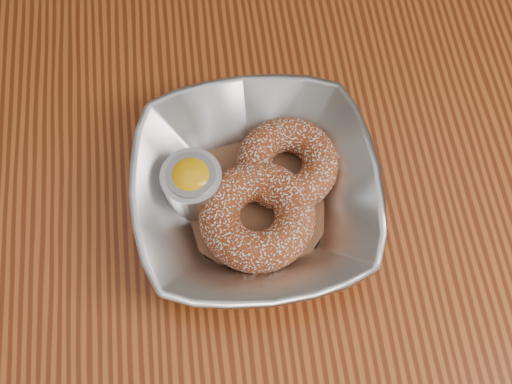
{
  "coord_description": "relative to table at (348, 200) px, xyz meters",
  "views": [
    {
      "loc": [
        -0.14,
        -0.26,
        1.3
      ],
      "look_at": [
        -0.11,
        -0.03,
        0.78
      ],
      "focal_mm": 42.0,
      "sensor_mm": 36.0,
      "label": 1
    }
  ],
  "objects": [
    {
      "name": "table",
      "position": [
        0.0,
        0.0,
        0.0
      ],
      "size": [
        1.2,
        0.8,
        0.75
      ],
      "color": "brown",
      "rests_on": "ground_plane"
    },
    {
      "name": "donut_back",
      "position": [
        -0.08,
        -0.01,
        0.13
      ],
      "size": [
        0.1,
        0.1,
        0.03
      ],
      "primitive_type": "torus",
      "rotation": [
        0.0,
        0.0,
        0.0
      ],
      "color": "maroon",
      "rests_on": "parchment"
    },
    {
      "name": "serving_bowl",
      "position": [
        -0.11,
        -0.03,
        0.13
      ],
      "size": [
        0.23,
        0.23,
        0.06
      ],
      "primitive_type": "imported",
      "color": "#B3B5BA",
      "rests_on": "table"
    },
    {
      "name": "ground_plane",
      "position": [
        0.0,
        0.0,
        -0.65
      ],
      "size": [
        4.0,
        4.0,
        0.0
      ],
      "primitive_type": "plane",
      "color": "#565659",
      "rests_on": "ground"
    },
    {
      "name": "parchment",
      "position": [
        -0.11,
        -0.03,
        0.11
      ],
      "size": [
        0.2,
        0.2,
        0.0
      ],
      "primitive_type": "cube",
      "rotation": [
        0.0,
        0.0,
        0.88
      ],
      "color": "brown",
      "rests_on": "table"
    },
    {
      "name": "ramekin",
      "position": [
        -0.17,
        -0.02,
        0.13
      ],
      "size": [
        0.06,
        0.06,
        0.05
      ],
      "color": "#B3B5BA",
      "rests_on": "table"
    },
    {
      "name": "donut_front",
      "position": [
        -0.11,
        -0.06,
        0.13
      ],
      "size": [
        0.14,
        0.14,
        0.04
      ],
      "primitive_type": "torus",
      "rotation": [
        0.0,
        0.0,
        0.36
      ],
      "color": "maroon",
      "rests_on": "parchment"
    }
  ]
}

